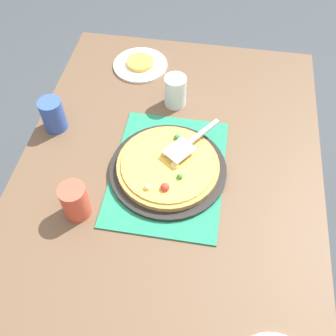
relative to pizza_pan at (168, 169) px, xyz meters
name	(u,v)px	position (x,y,z in m)	size (l,w,h in m)	color
ground_plane	(168,263)	(0.00, 0.00, -0.76)	(8.00, 8.00, 0.00)	#3D4247
dining_table	(168,190)	(0.00, 0.00, -0.12)	(1.40, 1.00, 0.75)	brown
placemat	(168,171)	(0.00, 0.00, -0.01)	(0.48, 0.36, 0.01)	#237F5B
pizza_pan	(168,169)	(0.00, 0.00, 0.00)	(0.38, 0.38, 0.01)	black
pizza	(168,166)	(0.00, 0.00, 0.02)	(0.33, 0.33, 0.05)	#B78442
plate_far_right	(140,65)	(0.51, 0.20, -0.01)	(0.22, 0.22, 0.01)	white
served_slice_right	(140,62)	(0.51, 0.20, 0.01)	(0.11, 0.11, 0.02)	gold
cup_near	(75,201)	(-0.19, 0.24, 0.05)	(0.08, 0.08, 0.12)	#E04C38
cup_far	(53,115)	(0.13, 0.43, 0.05)	(0.08, 0.08, 0.12)	#3351AD
cup_corner	(175,91)	(0.32, 0.03, 0.05)	(0.08, 0.08, 0.12)	white
pizza_server	(190,142)	(0.08, -0.06, 0.06)	(0.21, 0.17, 0.01)	silver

